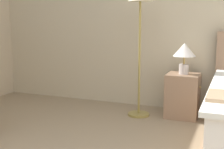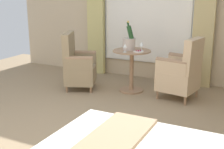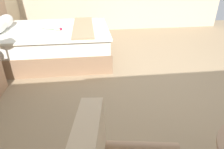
# 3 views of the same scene
# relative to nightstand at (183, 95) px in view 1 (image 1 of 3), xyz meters

# --- Properties ---
(wall_headboard_side) EXTENTS (6.35, 0.12, 2.72)m
(wall_headboard_side) POSITION_rel_nightstand_xyz_m (0.16, 0.39, 1.08)
(wall_headboard_side) COLOR #C4B393
(wall_headboard_side) RESTS_ON ground
(nightstand) EXTENTS (0.43, 0.41, 0.56)m
(nightstand) POSITION_rel_nightstand_xyz_m (0.00, 0.00, 0.00)
(nightstand) COLOR #957155
(nightstand) RESTS_ON ground
(bedside_lamp) EXTENTS (0.28, 0.28, 0.39)m
(bedside_lamp) POSITION_rel_nightstand_xyz_m (-0.00, 0.00, 0.56)
(bedside_lamp) COLOR beige
(bedside_lamp) RESTS_ON nightstand
(floor_lamp_brass) EXTENTS (0.31, 0.31, 1.68)m
(floor_lamp_brass) POSITION_rel_nightstand_xyz_m (-0.54, -0.17, 1.10)
(floor_lamp_brass) COLOR olive
(floor_lamp_brass) RESTS_ON ground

